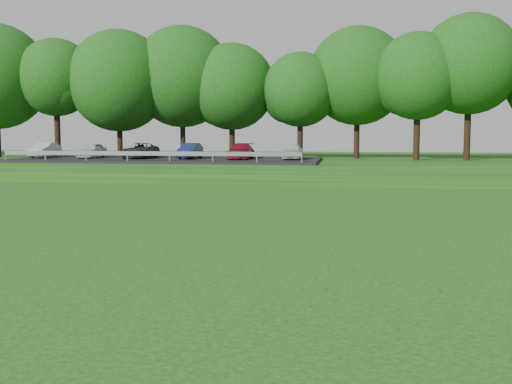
# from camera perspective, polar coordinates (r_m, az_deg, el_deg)

# --- Properties ---
(berm) EXTENTS (130.00, 30.00, 0.60)m
(berm) POSITION_cam_1_polar(r_m,az_deg,el_deg) (50.45, 19.46, 2.15)
(berm) COLOR #11420C
(berm) RESTS_ON ground
(treeline) EXTENTS (104.00, 7.00, 15.00)m
(treeline) POSITION_cam_1_polar(r_m,az_deg,el_deg) (54.52, 18.93, 10.62)
(treeline) COLOR #104611
(treeline) RESTS_ON berm
(parking_lot) EXTENTS (24.00, 9.00, 1.38)m
(parking_lot) POSITION_cam_1_polar(r_m,az_deg,el_deg) (50.39, -8.01, 3.28)
(parking_lot) COLOR black
(parking_lot) RESTS_ON berm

